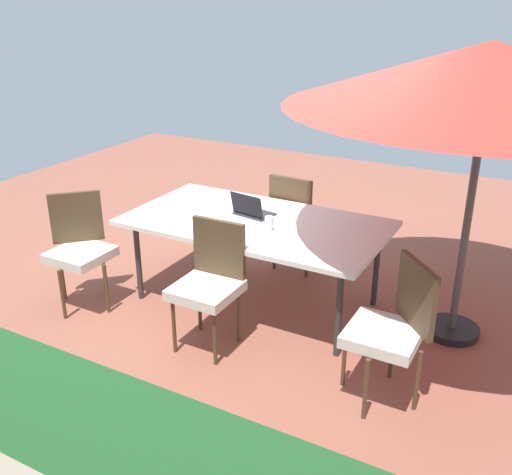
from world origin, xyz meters
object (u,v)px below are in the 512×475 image
at_px(dining_table, 256,226).
at_px(chair_northeast, 79,245).
at_px(laptop, 252,211).
at_px(cup, 269,223).
at_px(chair_south, 297,216).
at_px(chair_northwest, 393,325).
at_px(chair_north, 210,279).
at_px(patio_umbrella, 489,76).

relative_size(dining_table, chair_northeast, 2.22).
height_order(chair_northeast, laptop, laptop).
relative_size(laptop, cup, 3.01).
distance_m(chair_northeast, chair_south, 2.03).
bearing_deg(chair_northwest, chair_south, 179.58).
bearing_deg(laptop, cup, 150.85).
bearing_deg(chair_northeast, cup, -24.06).
bearing_deg(cup, chair_northeast, 21.50).
relative_size(chair_south, laptop, 2.76).
distance_m(dining_table, chair_northeast, 1.52).
bearing_deg(chair_north, chair_south, 88.24).
height_order(chair_south, laptop, laptop).
relative_size(chair_south, chair_north, 1.00).
bearing_deg(chair_north, cup, 71.85).
relative_size(patio_umbrella, laptop, 7.96).
distance_m(chair_northeast, chair_north, 1.33).
xyz_separation_m(patio_umbrella, chair_northwest, (0.23, 1.03, -1.47)).
bearing_deg(dining_table, chair_northwest, 152.57).
height_order(dining_table, laptop, laptop).
distance_m(dining_table, chair_northwest, 1.60).
bearing_deg(chair_northwest, laptop, -161.45).
bearing_deg(dining_table, patio_umbrella, -169.79).
xyz_separation_m(dining_table, chair_south, (-0.02, -0.79, -0.17)).
distance_m(patio_umbrella, chair_south, 2.24).
distance_m(patio_umbrella, laptop, 2.12).
bearing_deg(patio_umbrella, laptop, 6.97).
bearing_deg(cup, patio_umbrella, -163.26).
height_order(patio_umbrella, cup, patio_umbrella).
height_order(patio_umbrella, laptop, patio_umbrella).
bearing_deg(chair_south, dining_table, 91.69).
height_order(chair_northwest, laptop, laptop).
relative_size(chair_northeast, cup, 8.31).
bearing_deg(chair_northeast, chair_northwest, -45.49).
height_order(dining_table, patio_umbrella, patio_umbrella).
relative_size(dining_table, cup, 18.48).
bearing_deg(laptop, chair_south, -89.80).
relative_size(chair_northwest, chair_north, 1.00).
bearing_deg(cup, laptop, -38.27).
relative_size(chair_northwest, chair_south, 1.00).
xyz_separation_m(patio_umbrella, chair_north, (1.63, 1.04, -1.47)).
distance_m(laptop, cup, 0.36).
bearing_deg(chair_north, chair_northwest, -0.77).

